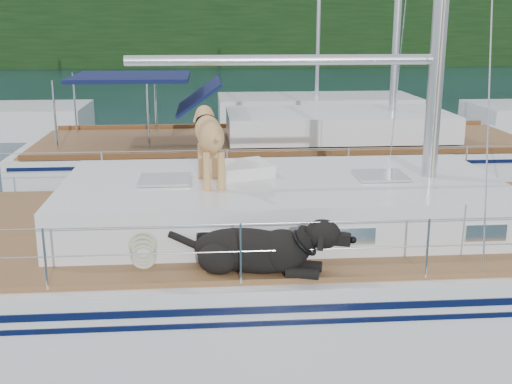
{
  "coord_description": "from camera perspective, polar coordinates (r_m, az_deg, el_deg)",
  "views": [
    {
      "loc": [
        -0.11,
        -7.41,
        3.66
      ],
      "look_at": [
        0.5,
        0.2,
        1.6
      ],
      "focal_mm": 45.0,
      "sensor_mm": 36.0,
      "label": 1
    }
  ],
  "objects": [
    {
      "name": "ground",
      "position": [
        8.26,
        -3.41,
        -11.22
      ],
      "size": [
        120.0,
        120.0,
        0.0
      ],
      "primitive_type": "plane",
      "color": "black",
      "rests_on": "ground"
    },
    {
      "name": "tree_line",
      "position": [
        52.41,
        -4.59,
        14.32
      ],
      "size": [
        90.0,
        3.0,
        6.0
      ],
      "primitive_type": "cube",
      "color": "black",
      "rests_on": "ground"
    },
    {
      "name": "shore_bank",
      "position": [
        53.7,
        -4.54,
        11.77
      ],
      "size": [
        92.0,
        1.0,
        1.2
      ],
      "primitive_type": "cube",
      "color": "#595147",
      "rests_on": "ground"
    },
    {
      "name": "main_sailboat",
      "position": [
        7.98,
        -2.83,
        -6.86
      ],
      "size": [
        12.0,
        3.85,
        14.01
      ],
      "color": "white",
      "rests_on": "ground"
    },
    {
      "name": "neighbor_sailboat",
      "position": [
        14.15,
        2.83,
        2.69
      ],
      "size": [
        11.0,
        3.5,
        13.3
      ],
      "color": "white",
      "rests_on": "ground"
    },
    {
      "name": "bg_boat_center",
      "position": [
        23.98,
        5.38,
        7.33
      ],
      "size": [
        7.2,
        3.0,
        11.65
      ],
      "color": "white",
      "rests_on": "ground"
    }
  ]
}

